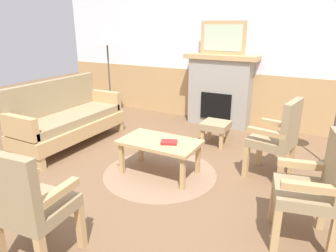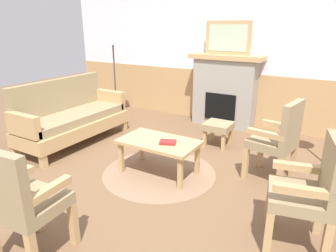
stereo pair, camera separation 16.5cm
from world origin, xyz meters
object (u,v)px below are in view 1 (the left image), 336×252
object	(u,v)px
armchair_near_fireplace	(316,185)
couch	(68,119)
book_on_table	(169,142)
footstool	(216,127)
floor_lamp_by_couch	(107,43)
armchair_by_window_left	(278,136)
armchair_front_left	(29,203)
framed_picture	(223,38)
fireplace	(220,90)
coffee_table	(160,145)

from	to	relation	value
armchair_near_fireplace	couch	bearing A→B (deg)	168.82
book_on_table	footstool	size ratio (longest dim) A/B	0.48
armchair_near_fireplace	floor_lamp_by_couch	size ratio (longest dim) A/B	0.58
armchair_by_window_left	floor_lamp_by_couch	size ratio (longest dim) A/B	0.58
footstool	armchair_front_left	world-z (taller)	armchair_front_left
framed_picture	armchair_near_fireplace	distance (m)	3.41
couch	armchair_front_left	bearing A→B (deg)	-50.15
framed_picture	armchair_front_left	xyz separation A→B (m)	(-0.09, -4.01, -1.02)
fireplace	framed_picture	world-z (taller)	framed_picture
armchair_by_window_left	armchair_front_left	size ratio (longest dim) A/B	1.00
couch	floor_lamp_by_couch	bearing A→B (deg)	101.18
armchair_near_fireplace	coffee_table	bearing A→B (deg)	164.55
floor_lamp_by_couch	fireplace	bearing A→B (deg)	17.99
book_on_table	footstool	world-z (taller)	book_on_table
couch	coffee_table	distance (m)	1.76
fireplace	framed_picture	size ratio (longest dim) A/B	1.62
fireplace	armchair_by_window_left	distance (m)	2.12
fireplace	floor_lamp_by_couch	xyz separation A→B (m)	(-2.00, -0.65, 0.80)
armchair_front_left	book_on_table	bearing A→B (deg)	81.84
framed_picture	armchair_front_left	distance (m)	4.14
armchair_front_left	footstool	bearing A→B (deg)	82.80
fireplace	armchair_front_left	distance (m)	4.01
coffee_table	floor_lamp_by_couch	world-z (taller)	floor_lamp_by_couch
coffee_table	armchair_near_fireplace	world-z (taller)	armchair_near_fireplace
coffee_table	book_on_table	size ratio (longest dim) A/B	5.00
framed_picture	book_on_table	distance (m)	2.53
footstool	armchair_front_left	distance (m)	3.05
armchair_by_window_left	floor_lamp_by_couch	world-z (taller)	floor_lamp_by_couch
armchair_near_fireplace	armchair_front_left	distance (m)	2.24
armchair_front_left	couch	bearing A→B (deg)	129.85
couch	footstool	xyz separation A→B (m)	(2.02, 1.05, -0.11)
armchair_near_fireplace	armchair_front_left	bearing A→B (deg)	-145.32
footstool	armchair_front_left	xyz separation A→B (m)	(-0.38, -3.01, 0.25)
coffee_table	armchair_near_fireplace	distance (m)	1.81
armchair_front_left	floor_lamp_by_couch	size ratio (longest dim) A/B	0.58
fireplace	framed_picture	bearing A→B (deg)	90.00
fireplace	armchair_front_left	xyz separation A→B (m)	(-0.09, -4.01, -0.11)
fireplace	couch	size ratio (longest dim) A/B	0.72
fireplace	couch	bearing A→B (deg)	-130.25
armchair_near_fireplace	floor_lamp_by_couch	xyz separation A→B (m)	(-3.76, 2.08, 0.91)
fireplace	armchair_by_window_left	world-z (taller)	fireplace
fireplace	armchair_by_window_left	size ratio (longest dim) A/B	1.33
couch	armchair_near_fireplace	distance (m)	3.56
framed_picture	coffee_table	world-z (taller)	framed_picture
fireplace	armchair_near_fireplace	distance (m)	3.25
coffee_table	armchair_near_fireplace	xyz separation A→B (m)	(1.74, -0.48, 0.15)
armchair_near_fireplace	armchair_by_window_left	distance (m)	1.16
couch	book_on_table	bearing A→B (deg)	-7.02
framed_picture	armchair_by_window_left	world-z (taller)	framed_picture
framed_picture	armchair_near_fireplace	size ratio (longest dim) A/B	0.82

